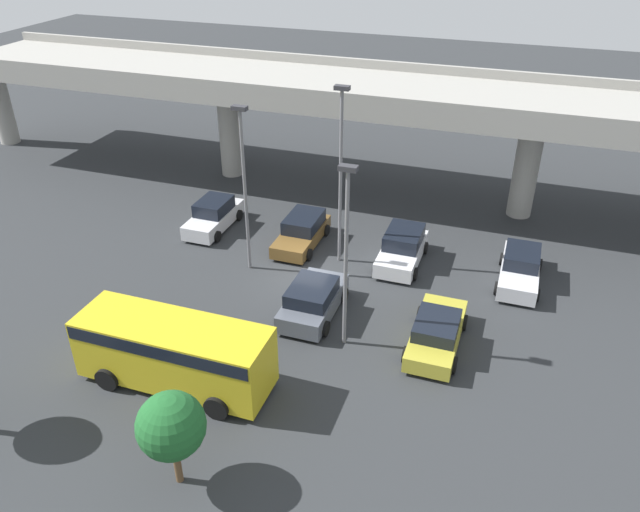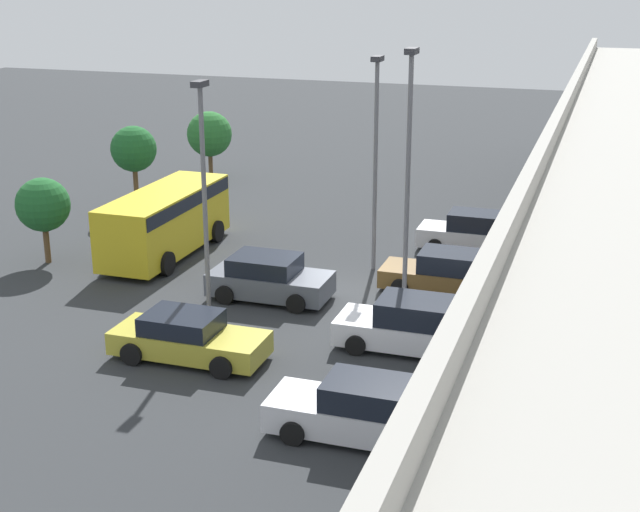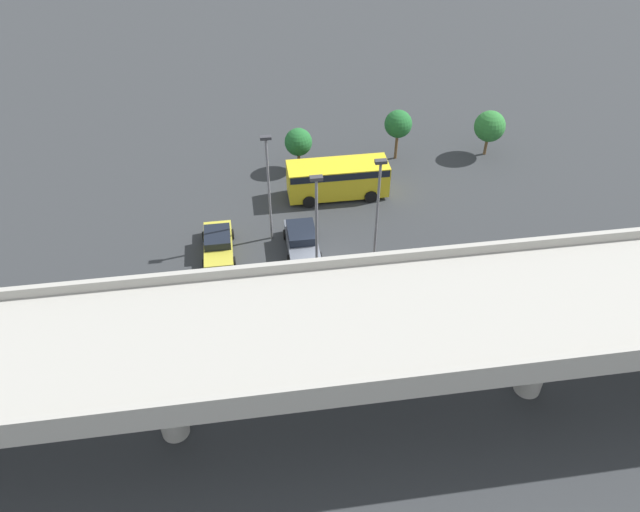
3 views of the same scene
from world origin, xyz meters
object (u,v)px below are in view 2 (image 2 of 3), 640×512
object	(u,v)px
parked_car_1	(447,273)
tree_front_left	(209,134)
parked_car_5	(360,411)
lamp_post_by_overpass	(408,165)
parked_car_0	(472,233)
parked_car_4	(188,338)
tree_front_right	(43,205)
tree_front_centre	(134,149)
parked_car_3	(409,325)
lamp_post_near_aisle	(376,149)
lamp_post_mid_lot	(204,181)
shuttle_bus	(165,217)
parked_car_2	(269,278)

from	to	relation	value
parked_car_1	tree_front_left	bearing A→B (deg)	-40.75
parked_car_5	lamp_post_by_overpass	xyz separation A→B (m)	(-8.86, -0.94, 4.47)
parked_car_0	parked_car_1	bearing A→B (deg)	89.13
parked_car_4	tree_front_right	distance (m)	11.75
lamp_post_by_overpass	tree_front_centre	distance (m)	17.78
parked_car_0	tree_front_right	distance (m)	17.61
parked_car_1	parked_car_3	size ratio (longest dim) A/B	1.05
lamp_post_near_aisle	lamp_post_mid_lot	size ratio (longest dim) A/B	1.04
parked_car_3	tree_front_centre	size ratio (longest dim) A/B	1.03
parked_car_4	parked_car_1	bearing A→B (deg)	52.49
shuttle_bus	parked_car_2	bearing A→B (deg)	59.98
parked_car_1	shuttle_bus	xyz separation A→B (m)	(-0.69, -11.86, 0.88)
parked_car_3	tree_front_right	world-z (taller)	tree_front_right
parked_car_4	shuttle_bus	xyz separation A→B (m)	(-9.01, -5.47, 0.93)
tree_front_centre	parked_car_5	bearing A→B (deg)	42.95
shuttle_bus	tree_front_centre	size ratio (longest dim) A/B	1.76
shuttle_bus	parked_car_0	bearing A→B (deg)	111.14
parked_car_4	tree_front_centre	world-z (taller)	tree_front_centre
tree_front_centre	tree_front_right	size ratio (longest dim) A/B	1.21
shuttle_bus	tree_front_left	size ratio (longest dim) A/B	1.95
parked_car_5	tree_front_centre	size ratio (longest dim) A/B	1.09
parked_car_1	lamp_post_mid_lot	world-z (taller)	lamp_post_mid_lot
parked_car_5	lamp_post_by_overpass	size ratio (longest dim) A/B	0.51
parked_car_3	parked_car_1	bearing A→B (deg)	-91.48
parked_car_2	lamp_post_near_aisle	bearing A→B (deg)	57.98
tree_front_right	shuttle_bus	bearing A→B (deg)	120.65
parked_car_4	tree_front_left	distance (m)	24.13
tree_front_right	lamp_post_near_aisle	bearing A→B (deg)	104.77
shuttle_bus	tree_front_right	size ratio (longest dim) A/B	2.13
shuttle_bus	lamp_post_by_overpass	bearing A→B (deg)	74.06
parked_car_4	parked_car_5	xyz separation A→B (m)	(2.94, 6.30, 0.05)
lamp_post_mid_lot	parked_car_0	bearing A→B (deg)	142.97
tree_front_left	lamp_post_near_aisle	bearing A→B (deg)	46.42
lamp_post_by_overpass	tree_front_centre	bearing A→B (deg)	-119.44
lamp_post_near_aisle	tree_front_centre	distance (m)	14.10
parked_car_3	tree_front_right	distance (m)	16.34
tree_front_centre	lamp_post_mid_lot	bearing A→B (deg)	39.42
lamp_post_by_overpass	tree_front_right	bearing A→B (deg)	-92.54
tree_front_centre	tree_front_left	bearing A→B (deg)	176.55
parked_car_5	lamp_post_by_overpass	distance (m)	9.96
parked_car_1	lamp_post_near_aisle	bearing A→B (deg)	-26.75
lamp_post_mid_lot	lamp_post_by_overpass	bearing A→B (deg)	109.32
parked_car_0	parked_car_4	xyz separation A→B (m)	(13.63, -6.47, -0.07)
parked_car_5	parked_car_2	bearing A→B (deg)	-55.54
parked_car_4	tree_front_right	xyz separation A→B (m)	(-6.58, -9.58, 1.72)
tree_front_right	lamp_post_mid_lot	bearing A→B (deg)	71.20
parked_car_3	lamp_post_near_aisle	bearing A→B (deg)	-66.60
parked_car_2	tree_front_centre	bearing A→B (deg)	139.29
parked_car_3	tree_front_left	size ratio (longest dim) A/B	1.13
parked_car_5	shuttle_bus	distance (m)	16.80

